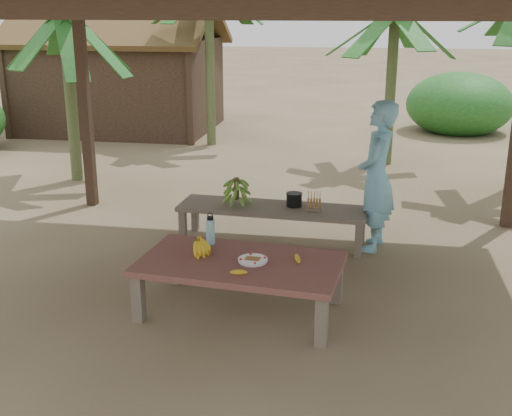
% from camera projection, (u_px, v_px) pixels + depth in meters
% --- Properties ---
extents(ground, '(80.00, 80.00, 0.00)m').
position_uv_depth(ground, '(260.00, 284.00, 6.49)').
color(ground, brown).
rests_on(ground, ground).
extents(work_table, '(1.89, 1.17, 0.50)m').
position_uv_depth(work_table, '(240.00, 267.00, 5.78)').
color(work_table, brown).
rests_on(work_table, ground).
extents(bench, '(2.23, 0.72, 0.45)m').
position_uv_depth(bench, '(272.00, 211.00, 7.51)').
color(bench, brown).
rests_on(bench, ground).
extents(ripe_banana_bunch, '(0.28, 0.24, 0.16)m').
position_uv_depth(ripe_banana_bunch, '(196.00, 246.00, 5.90)').
color(ripe_banana_bunch, yellow).
rests_on(ripe_banana_bunch, work_table).
extents(plate, '(0.27, 0.27, 0.04)m').
position_uv_depth(plate, '(253.00, 260.00, 5.72)').
color(plate, white).
rests_on(plate, work_table).
extents(loose_banana_front, '(0.16, 0.10, 0.04)m').
position_uv_depth(loose_banana_front, '(239.00, 272.00, 5.46)').
color(loose_banana_front, yellow).
rests_on(loose_banana_front, work_table).
extents(loose_banana_side, '(0.08, 0.16, 0.04)m').
position_uv_depth(loose_banana_side, '(298.00, 259.00, 5.75)').
color(loose_banana_side, yellow).
rests_on(loose_banana_side, work_table).
extents(water_flask, '(0.09, 0.09, 0.32)m').
position_uv_depth(water_flask, '(210.00, 231.00, 6.14)').
color(water_flask, '#3FADC6').
rests_on(water_flask, work_table).
extents(green_banana_stalk, '(0.31, 0.31, 0.34)m').
position_uv_depth(green_banana_stalk, '(237.00, 190.00, 7.53)').
color(green_banana_stalk, '#598C2D').
rests_on(green_banana_stalk, bench).
extents(cooking_pot, '(0.18, 0.18, 0.15)m').
position_uv_depth(cooking_pot, '(294.00, 200.00, 7.48)').
color(cooking_pot, black).
rests_on(cooking_pot, bench).
extents(skewer_rack, '(0.18, 0.09, 0.24)m').
position_uv_depth(skewer_rack, '(314.00, 201.00, 7.30)').
color(skewer_rack, '#A57F47').
rests_on(skewer_rack, bench).
extents(woman, '(0.50, 0.68, 1.71)m').
position_uv_depth(woman, '(377.00, 176.00, 7.21)').
color(woman, '#7BC7E8').
rests_on(woman, ground).
extents(hut, '(4.40, 3.43, 2.85)m').
position_uv_depth(hut, '(122.00, 80.00, 14.42)').
color(hut, black).
rests_on(hut, ground).
extents(banana_plant_n, '(1.80, 1.80, 2.87)m').
position_uv_depth(banana_plant_n, '(395.00, 25.00, 10.75)').
color(banana_plant_n, '#596638').
rests_on(banana_plant_n, ground).
extents(banana_plant_w, '(1.80, 1.80, 2.78)m').
position_uv_depth(banana_plant_w, '(65.00, 33.00, 9.72)').
color(banana_plant_w, '#596638').
rests_on(banana_plant_w, ground).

